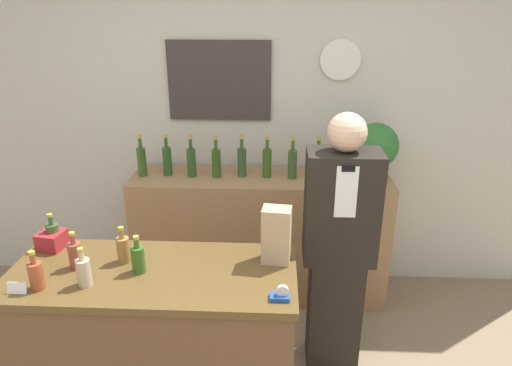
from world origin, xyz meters
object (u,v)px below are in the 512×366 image
Objects in this scene: tape_dispenser at (281,295)px; paper_bag at (276,235)px; shopkeeper at (338,250)px; potted_plant at (375,148)px.

paper_bag is at bearing 94.19° from tape_dispenser.
shopkeeper is 5.47× the size of paper_bag.
potted_plant is at bearing 57.21° from paper_bag.
potted_plant is 1.36× the size of paper_bag.
tape_dispenser is at bearing -117.99° from shopkeeper.
potted_plant reaches higher than tape_dispenser.
potted_plant is at bearing 64.53° from tape_dispenser.
shopkeeper is 0.92m from potted_plant.
potted_plant is 4.56× the size of tape_dispenser.
tape_dispenser is (-0.67, -1.41, -0.27)m from potted_plant.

